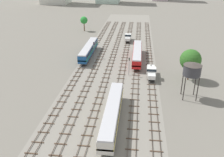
% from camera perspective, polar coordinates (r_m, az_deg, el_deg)
% --- Properties ---
extents(ground_plane, '(480.00, 480.00, 0.00)m').
position_cam_1_polar(ground_plane, '(85.55, 1.43, 4.38)').
color(ground_plane, slate).
extents(ballast_bed, '(26.04, 176.00, 0.01)m').
position_cam_1_polar(ballast_bed, '(85.55, 1.43, 4.38)').
color(ballast_bed, gray).
rests_on(ballast_bed, ground).
extents(track_far_left, '(2.40, 126.00, 0.29)m').
position_cam_1_polar(track_far_left, '(88.01, -5.70, 4.95)').
color(track_far_left, '#47382D').
rests_on(track_far_left, ground).
extents(track_left, '(2.40, 126.00, 0.29)m').
position_cam_1_polar(track_left, '(87.22, -2.86, 4.86)').
color(track_left, '#47382D').
rests_on(track_left, ground).
extents(track_centre_left, '(2.40, 126.00, 0.29)m').
position_cam_1_polar(track_centre_left, '(86.64, 0.03, 4.75)').
color(track_centre_left, '#47382D').
rests_on(track_centre_left, ground).
extents(track_centre, '(2.40, 126.00, 0.29)m').
position_cam_1_polar(track_centre, '(86.29, 2.95, 4.63)').
color(track_centre, '#47382D').
rests_on(track_centre, ground).
extents(track_centre_right, '(2.40, 126.00, 0.29)m').
position_cam_1_polar(track_centre_right, '(86.16, 5.88, 4.50)').
color(track_centre_right, '#47382D').
rests_on(track_centre_right, ground).
extents(track_right, '(2.40, 126.00, 0.29)m').
position_cam_1_polar(track_right, '(86.26, 8.82, 4.35)').
color(track_right, '#47382D').
rests_on(track_right, ground).
extents(passenger_coach_centre_nearest, '(2.96, 22.00, 3.80)m').
position_cam_1_polar(passenger_coach_centre_nearest, '(50.53, 0.07, -7.95)').
color(passenger_coach_centre_nearest, beige).
rests_on(passenger_coach_centre_nearest, ground).
extents(shunter_loco_right_near, '(2.74, 8.46, 3.10)m').
position_cam_1_polar(shunter_loco_right_near, '(71.84, 9.23, 1.64)').
color(shunter_loco_right_near, white).
rests_on(shunter_loco_right_near, ground).
extents(passenger_coach_centre_right_mid, '(2.96, 22.00, 3.80)m').
position_cam_1_polar(passenger_coach_centre_right_mid, '(84.77, 5.95, 5.93)').
color(passenger_coach_centre_right_mid, red).
rests_on(passenger_coach_centre_right_mid, ground).
extents(passenger_coach_far_left_midfar, '(2.96, 22.00, 3.80)m').
position_cam_1_polar(passenger_coach_far_left_midfar, '(88.90, -5.53, 6.86)').
color(passenger_coach_far_left_midfar, '#194C8C').
rests_on(passenger_coach_far_left_midfar, ground).
extents(shunter_loco_centre_far, '(2.74, 8.46, 3.10)m').
position_cam_1_polar(shunter_loco_centre_far, '(107.33, 3.79, 9.75)').
color(shunter_loco_centre_far, white).
rests_on(shunter_loco_centre_far, ground).
extents(water_tower, '(4.42, 4.42, 9.27)m').
position_cam_1_polar(water_tower, '(60.92, 18.36, 2.00)').
color(water_tower, '#2D2826').
rests_on(water_tower, ground).
extents(signal_post_nearest, '(0.28, 0.47, 5.83)m').
position_cam_1_polar(signal_post_nearest, '(87.04, -4.28, 7.24)').
color(signal_post_nearest, gray).
rests_on(signal_post_nearest, ground).
extents(signal_post_near, '(0.28, 0.47, 5.66)m').
position_cam_1_polar(signal_post_near, '(72.33, 4.04, 3.41)').
color(signal_post_near, gray).
rests_on(signal_post_near, ground).
extents(lineside_tree_0, '(5.95, 5.95, 9.15)m').
position_cam_1_polar(lineside_tree_0, '(71.62, 17.99, 4.21)').
color(lineside_tree_0, '#4C331E').
rests_on(lineside_tree_0, ground).
extents(lineside_tree_1, '(3.64, 3.64, 7.31)m').
position_cam_1_polar(lineside_tree_1, '(125.21, -6.62, 13.45)').
color(lineside_tree_1, '#4C331E').
rests_on(lineside_tree_1, ground).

